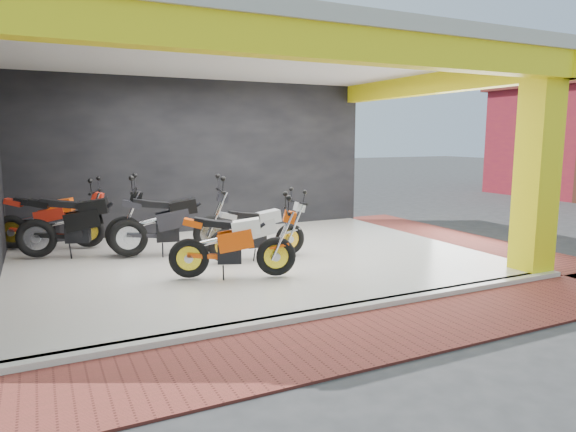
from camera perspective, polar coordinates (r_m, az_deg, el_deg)
name	(u,v)px	position (r m, az deg, el deg)	size (l,w,h in m)	color
ground	(306,292)	(7.52, 1.99, -8.48)	(80.00, 80.00, 0.00)	#2D2D30
showroom_floor	(253,260)	(9.25, -3.86, -4.86)	(8.00, 6.00, 0.10)	white
showroom_ceiling	(251,55)	(9.09, -4.10, 17.43)	(8.40, 6.40, 0.20)	beige
back_wall	(201,158)	(11.93, -9.63, 6.36)	(8.20, 0.20, 3.50)	black
corner_column	(537,167)	(9.07, 25.97, 4.87)	(0.50, 0.50, 3.50)	#FCEF15
header_beam_front	(347,45)	(6.40, 6.60, 18.35)	(8.40, 0.30, 0.40)	#FCEF15
header_beam_right	(434,84)	(11.18, 15.90, 13.95)	(0.30, 6.40, 0.40)	#FCEF15
floor_kerb	(344,310)	(6.66, 6.19, -10.37)	(8.00, 0.20, 0.10)	white
paver_front	(380,334)	(6.07, 10.21, -12.75)	(9.00, 1.40, 0.03)	maroon
paver_right	(455,239)	(11.88, 18.11, -2.40)	(1.40, 7.00, 0.03)	maroon
moto_hero	(276,238)	(7.78, -1.34, -2.41)	(2.03, 0.75, 1.24)	#E24909
moto_row_a	(290,224)	(9.20, 0.21, -0.90)	(1.91, 0.71, 1.17)	#9A9DA1
moto_row_b	(211,216)	(9.52, -8.56, -0.01)	(2.26, 0.84, 1.38)	black
moto_row_c	(87,215)	(10.54, -21.45, 0.14)	(2.15, 0.80, 1.31)	red
moto_row_d	(124,217)	(9.70, -17.76, -0.09)	(2.30, 0.85, 1.41)	black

